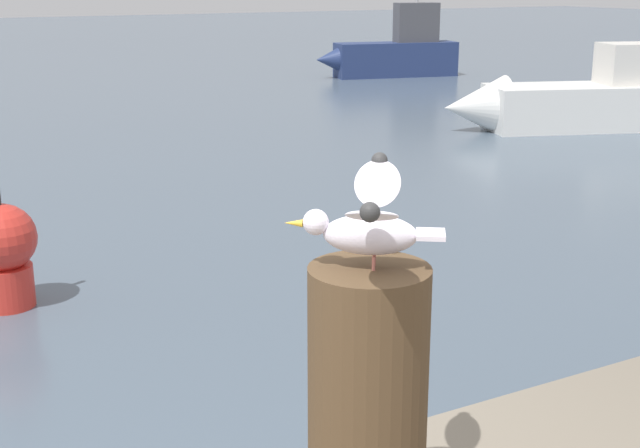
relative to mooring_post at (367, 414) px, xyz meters
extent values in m
cylinder|color=#4C3823|center=(0.00, 0.00, 0.00)|extent=(0.31, 0.31, 0.79)
cylinder|color=#C66C60|center=(0.02, 0.01, 0.41)|extent=(0.01, 0.01, 0.04)
cylinder|color=#C66C60|center=(0.00, -0.02, 0.41)|extent=(0.01, 0.01, 0.04)
ellipsoid|color=silver|center=(0.00, 0.00, 0.48)|extent=(0.24, 0.21, 0.10)
sphere|color=silver|center=(-0.11, 0.08, 0.51)|extent=(0.06, 0.06, 0.06)
cone|color=gold|center=(-0.15, 0.11, 0.50)|extent=(0.05, 0.04, 0.02)
cube|color=silver|center=(0.12, -0.08, 0.48)|extent=(0.10, 0.11, 0.01)
ellipsoid|color=silver|center=(0.10, 0.13, 0.57)|extent=(0.23, 0.26, 0.09)
sphere|color=#2C2C2C|center=(0.16, 0.21, 0.61)|extent=(0.04, 0.04, 0.04)
ellipsoid|color=silver|center=(-0.09, -0.14, 0.57)|extent=(0.23, 0.26, 0.09)
sphere|color=#2C2C2C|center=(-0.15, -0.23, 0.61)|extent=(0.04, 0.04, 0.04)
cube|color=silver|center=(10.74, 9.53, -1.15)|extent=(3.99, 2.44, 0.78)
cone|color=silver|center=(8.67, 10.28, -1.11)|extent=(1.40, 1.40, 1.09)
cube|color=silver|center=(11.35, 9.31, -0.40)|extent=(1.27, 1.12, 0.72)
cube|color=navy|center=(12.42, 18.33, -1.08)|extent=(3.43, 1.54, 0.91)
cone|color=navy|center=(10.59, 18.74, -1.04)|extent=(0.90, 0.90, 0.76)
cube|color=#47474C|center=(12.97, 18.21, -0.11)|extent=(1.25, 0.74, 1.03)
cylinder|color=red|center=(-0.05, 5.45, -1.36)|extent=(0.44, 0.44, 0.35)
sphere|color=red|center=(-0.05, 5.45, -0.95)|extent=(0.56, 0.56, 0.56)
camera|label=1|loc=(-1.09, -1.72, 1.08)|focal=49.25mm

